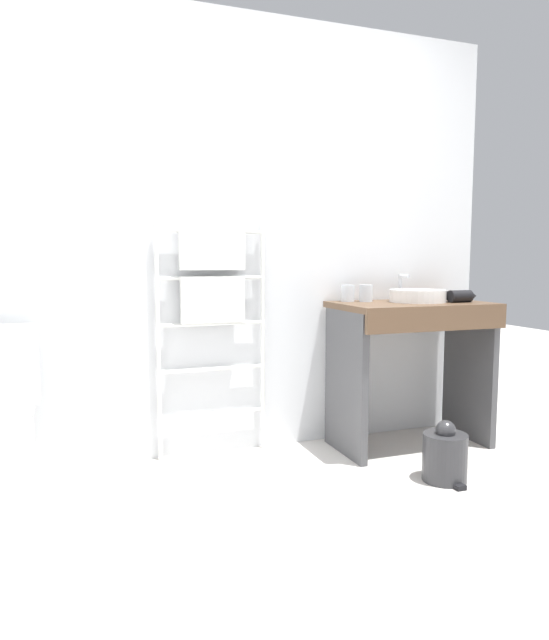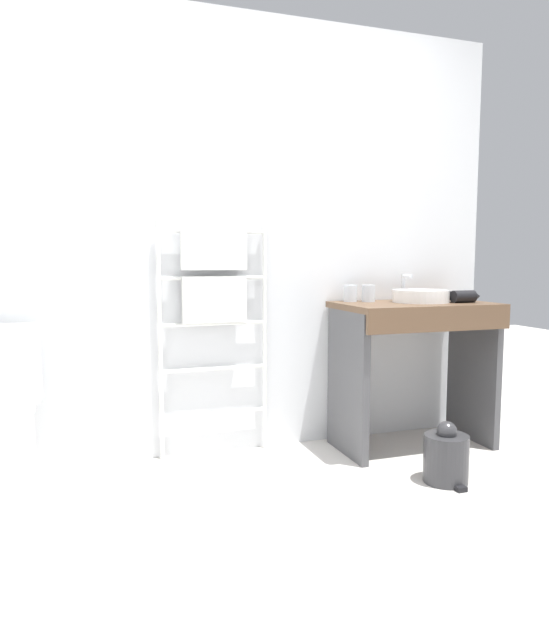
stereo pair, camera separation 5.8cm
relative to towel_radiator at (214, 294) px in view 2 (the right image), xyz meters
name	(u,v)px [view 2 (the right image)]	position (x,y,z in m)	size (l,w,h in m)	color
ground_plane	(346,580)	(0.14, -1.37, -0.90)	(12.00, 12.00, 0.00)	silver
wall_back	(234,237)	(0.14, 0.11, 0.31)	(3.17, 0.12, 2.42)	silver
towel_radiator	(214,294)	(0.00, 0.00, 0.00)	(0.61, 0.06, 1.29)	white
vanity_counter	(415,351)	(1.11, -0.24, -0.34)	(0.87, 0.53, 0.84)	brown
sink_basin	(421,296)	(1.16, -0.21, -0.02)	(0.32, 0.32, 0.07)	white
faucet	(404,284)	(1.16, -0.03, 0.04)	(0.02, 0.10, 0.16)	silver
cup_near_wall	(350,293)	(0.80, -0.04, -0.01)	(0.08, 0.08, 0.10)	silver
cup_near_edge	(369,293)	(0.89, -0.09, -0.01)	(0.08, 0.08, 0.10)	silver
hair_dryer	(463,296)	(1.38, -0.30, -0.02)	(0.18, 0.17, 0.07)	black
trash_bin	(446,457)	(0.98, -0.75, -0.77)	(0.22, 0.25, 0.30)	#333335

